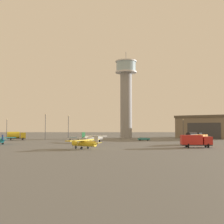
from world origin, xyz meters
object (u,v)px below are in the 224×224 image
Objects in this scene: airplane_yellow at (83,143)px; truck_box_red at (194,141)px; airplane_white at (92,138)px; car_silver at (72,138)px; truck_fuel_tanker_black at (193,136)px; light_post_west at (44,124)px; light_post_east at (67,125)px; control_tower at (125,91)px; car_teal at (142,138)px; light_post_north at (182,127)px; light_post_centre at (6,127)px; truck_box_orange at (198,139)px; truck_fuel_tanker_yellow at (15,135)px.

truck_box_red is (25.25, 4.48, 0.28)m from airplane_yellow.
car_silver is (-7.52, 12.73, -0.73)m from airplane_white.
light_post_west is at bearing 135.95° from truck_fuel_tanker_black.
control_tower is at bearing 39.71° from light_post_east.
control_tower reaches higher than airplane_yellow.
car_silver is at bearing 178.43° from car_teal.
truck_box_red is 44.19m from light_post_north.
car_teal is 54.06m from light_post_centre.
truck_box_orange is 1.52× the size of car_silver.
light_post_north is at bearing -89.91° from airplane_yellow.
light_post_north reaches higher than truck_box_red.
light_post_west reaches higher than truck_box_red.
car_silver is at bearing -29.27° from truck_fuel_tanker_yellow.
car_silver is at bearing 79.13° from airplane_white.
airplane_white is at bearing -59.93° from light_post_east.
light_post_west is at bearing 139.56° from car_silver.
truck_box_orange is at bearing -62.54° from car_teal.
car_silver is 0.51× the size of light_post_east.
light_post_east is (-10.05, 17.35, 3.94)m from airplane_white.
airplane_white reaches higher than car_teal.
airplane_yellow is at bearing -56.02° from light_post_centre.
control_tower is 32.05m from light_post_east.
control_tower is at bearing 105.57° from truck_box_red.
truck_fuel_tanker_black is 0.72× the size of light_post_east.
truck_box_orange is 48.80m from light_post_east.
truck_fuel_tanker_black is at bearing -9.79° from light_post_centre.
light_post_east is at bearing 1.26° from light_post_west.
truck_box_orange reaches higher than car_silver.
airplane_yellow is 0.97× the size of light_post_east.
control_tower is 5.66× the size of truck_fuel_tanker_black.
airplane_white is 39.01m from light_post_north.
light_post_west reaches higher than truck_box_orange.
truck_box_orange is at bearing 72.37° from truck_box_red.
car_teal is 35.96m from light_post_west.
light_post_north is (7.58, 43.43, 3.05)m from truck_box_red.
car_teal is at bearing 143.21° from truck_fuel_tanker_black.
light_post_north is (32.83, 47.91, 3.33)m from airplane_yellow.
airplane_yellow is at bearing -77.30° from light_post_east.
light_post_west is 1.21× the size of light_post_centre.
airplane_yellow is 1.15× the size of light_post_north.
light_post_east is (18.61, 1.23, 3.71)m from truck_fuel_tanker_yellow.
airplane_white is at bearing -49.52° from truck_fuel_tanker_yellow.
truck_fuel_tanker_black is 17.82m from car_teal.
airplane_white reaches higher than car_silver.
truck_fuel_tanker_yellow reaches higher than car_teal.
airplane_yellow is 45.65m from light_post_east.
car_teal is 0.42× the size of light_post_west.
light_post_centre is (-70.06, 12.09, 3.17)m from truck_fuel_tanker_black.
truck_fuel_tanker_yellow is at bearing 174.54° from car_teal.
light_post_east is at bearing 100.34° from car_silver.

